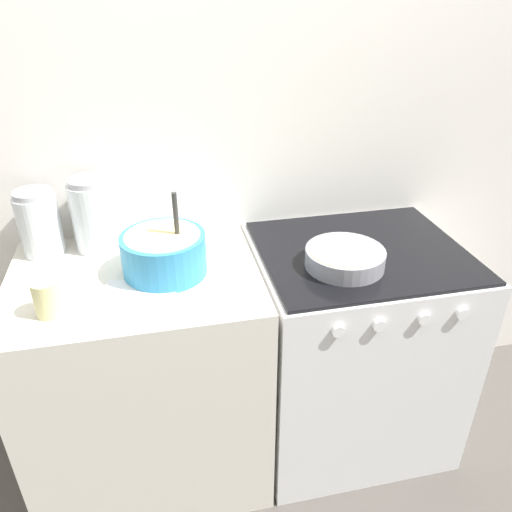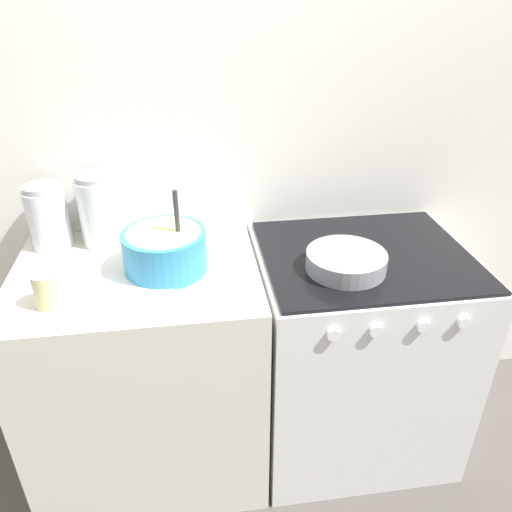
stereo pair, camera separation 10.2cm
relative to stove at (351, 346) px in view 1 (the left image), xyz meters
name	(u,v)px [view 1 (the left image)]	position (x,y,z in m)	size (l,w,h in m)	color
ground_plane	(273,507)	(-0.39, -0.32, -0.44)	(12.00, 12.00, 0.00)	#4C4742
wall_back	(235,142)	(-0.39, 0.35, 0.76)	(4.64, 0.05, 2.40)	white
countertop_cabinet	(148,376)	(-0.80, 0.00, 0.00)	(0.82, 0.64, 0.88)	silver
stove	(351,346)	(0.00, 0.00, 0.00)	(0.76, 0.66, 0.88)	silver
mixing_bowl	(164,251)	(-0.70, -0.01, 0.52)	(0.27, 0.27, 0.28)	#338CBF
baking_pan	(345,257)	(-0.11, -0.09, 0.48)	(0.27, 0.27, 0.06)	gray
storage_jar_left	(40,227)	(-1.10, 0.22, 0.54)	(0.14, 0.14, 0.23)	silver
storage_jar_middle	(95,219)	(-0.92, 0.22, 0.55)	(0.15, 0.15, 0.26)	silver
tin_can	(48,298)	(-1.04, -0.17, 0.50)	(0.08, 0.08, 0.11)	beige
recipe_page	(135,299)	(-0.80, -0.15, 0.45)	(0.28, 0.26, 0.01)	white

